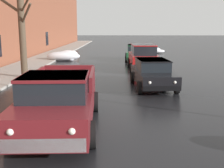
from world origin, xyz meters
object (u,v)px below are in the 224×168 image
(pickup_truck_maroon_approaching_near_lane, at_px, (59,100))
(suv_red_parked_kerbside_mid, at_px, (143,56))
(sedan_black_parked_kerbside_close, at_px, (153,73))
(bare_tree_mid_block, at_px, (22,31))
(sedan_green_parked_far_down_block, at_px, (136,52))

(pickup_truck_maroon_approaching_near_lane, bearing_deg, suv_red_parked_kerbside_mid, 73.87)
(pickup_truck_maroon_approaching_near_lane, height_order, suv_red_parked_kerbside_mid, suv_red_parked_kerbside_mid)
(pickup_truck_maroon_approaching_near_lane, relative_size, sedan_black_parked_kerbside_close, 1.26)
(bare_tree_mid_block, xyz_separation_m, sedan_black_parked_kerbside_close, (7.26, -2.23, -2.02))
(suv_red_parked_kerbside_mid, xyz_separation_m, sedan_green_parked_far_down_block, (-0.12, 5.68, -0.23))
(sedan_black_parked_kerbside_close, xyz_separation_m, suv_red_parked_kerbside_mid, (-0.01, 5.94, 0.23))
(bare_tree_mid_block, relative_size, sedan_green_parked_far_down_block, 1.12)
(sedan_black_parked_kerbside_close, bearing_deg, bare_tree_mid_block, 162.91)
(sedan_green_parked_far_down_block, bearing_deg, bare_tree_mid_block, -127.20)
(sedan_black_parked_kerbside_close, distance_m, suv_red_parked_kerbside_mid, 5.95)
(sedan_black_parked_kerbside_close, relative_size, sedan_green_parked_far_down_block, 0.98)
(pickup_truck_maroon_approaching_near_lane, relative_size, suv_red_parked_kerbside_mid, 1.25)
(pickup_truck_maroon_approaching_near_lane, xyz_separation_m, sedan_black_parked_kerbside_close, (3.47, 6.01, -0.13))
(suv_red_parked_kerbside_mid, bearing_deg, sedan_black_parked_kerbside_close, -89.88)
(bare_tree_mid_block, relative_size, suv_red_parked_kerbside_mid, 1.13)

